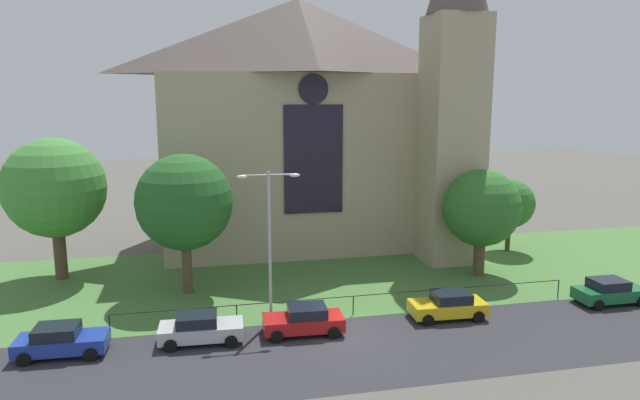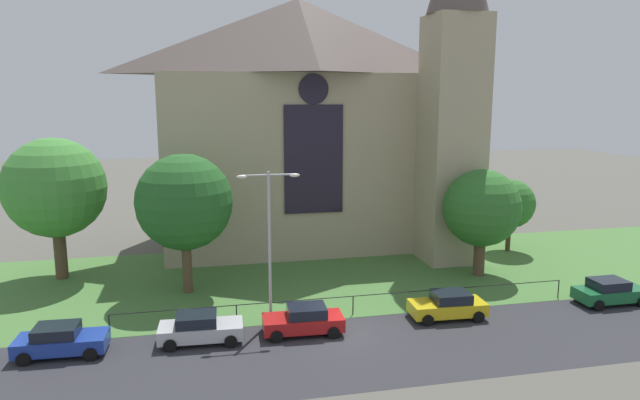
{
  "view_description": "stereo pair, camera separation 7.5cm",
  "coord_description": "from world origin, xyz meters",
  "px_view_note": "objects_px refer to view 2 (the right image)",
  "views": [
    {
      "loc": [
        -7.24,
        -27.18,
        12.39
      ],
      "look_at": [
        0.49,
        8.0,
        5.71
      ],
      "focal_mm": 31.89,
      "sensor_mm": 36.0,
      "label": 1
    },
    {
      "loc": [
        -7.17,
        -27.2,
        12.39
      ],
      "look_at": [
        0.49,
        8.0,
        5.71
      ],
      "focal_mm": 31.89,
      "sensor_mm": 36.0,
      "label": 2
    }
  ],
  "objects_px": {
    "parked_car_red": "(304,320)",
    "parked_car_yellow": "(448,305)",
    "church_building": "(309,121)",
    "tree_right_far": "(510,204)",
    "tree_left_near": "(184,202)",
    "parked_car_green": "(610,292)",
    "tree_right_near": "(482,208)",
    "parked_car_silver": "(200,328)",
    "parked_car_blue": "(61,340)",
    "tree_left_far": "(55,188)",
    "streetlamp_near": "(269,228)"
  },
  "relations": [
    {
      "from": "parked_car_red",
      "to": "parked_car_yellow",
      "type": "xyz_separation_m",
      "value": [
        8.33,
        0.36,
        0.0
      ]
    },
    {
      "from": "church_building",
      "to": "tree_right_far",
      "type": "bearing_deg",
      "value": -22.1
    },
    {
      "from": "tree_left_near",
      "to": "parked_car_green",
      "type": "xyz_separation_m",
      "value": [
        24.86,
        -7.49,
        -5.08
      ]
    },
    {
      "from": "tree_right_near",
      "to": "parked_car_silver",
      "type": "distance_m",
      "value": 20.77
    },
    {
      "from": "parked_car_red",
      "to": "tree_left_near",
      "type": "bearing_deg",
      "value": -49.89
    },
    {
      "from": "church_building",
      "to": "tree_right_far",
      "type": "relative_size",
      "value": 4.47
    },
    {
      "from": "parked_car_blue",
      "to": "tree_left_near",
      "type": "bearing_deg",
      "value": 55.65
    },
    {
      "from": "tree_left_far",
      "to": "streetlamp_near",
      "type": "distance_m",
      "value": 16.87
    },
    {
      "from": "tree_right_near",
      "to": "parked_car_green",
      "type": "distance_m",
      "value": 9.34
    },
    {
      "from": "tree_right_far",
      "to": "parked_car_yellow",
      "type": "xyz_separation_m",
      "value": [
        -10.74,
        -12.03,
        -3.11
      ]
    },
    {
      "from": "tree_left_near",
      "to": "parked_car_green",
      "type": "bearing_deg",
      "value": -16.76
    },
    {
      "from": "tree_right_near",
      "to": "parked_car_red",
      "type": "relative_size",
      "value": 1.74
    },
    {
      "from": "parked_car_yellow",
      "to": "parked_car_red",
      "type": "bearing_deg",
      "value": 5.13
    },
    {
      "from": "tree_right_far",
      "to": "parked_car_red",
      "type": "xyz_separation_m",
      "value": [
        -19.07,
        -12.39,
        -3.11
      ]
    },
    {
      "from": "tree_left_near",
      "to": "parked_car_blue",
      "type": "height_order",
      "value": "tree_left_near"
    },
    {
      "from": "tree_left_near",
      "to": "parked_car_red",
      "type": "height_order",
      "value": "tree_left_near"
    },
    {
      "from": "tree_left_far",
      "to": "parked_car_red",
      "type": "distance_m",
      "value": 19.99
    },
    {
      "from": "tree_right_near",
      "to": "tree_right_far",
      "type": "relative_size",
      "value": 1.28
    },
    {
      "from": "church_building",
      "to": "streetlamp_near",
      "type": "bearing_deg",
      "value": -108.36
    },
    {
      "from": "church_building",
      "to": "tree_right_near",
      "type": "distance_m",
      "value": 15.96
    },
    {
      "from": "parked_car_blue",
      "to": "parked_car_green",
      "type": "relative_size",
      "value": 1.02
    },
    {
      "from": "parked_car_silver",
      "to": "parked_car_green",
      "type": "relative_size",
      "value": 1.02
    },
    {
      "from": "parked_car_silver",
      "to": "parked_car_green",
      "type": "height_order",
      "value": "same"
    },
    {
      "from": "parked_car_green",
      "to": "tree_left_near",
      "type": "bearing_deg",
      "value": 163.4
    },
    {
      "from": "streetlamp_near",
      "to": "parked_car_red",
      "type": "relative_size",
      "value": 1.97
    },
    {
      "from": "streetlamp_near",
      "to": "tree_right_near",
      "type": "bearing_deg",
      "value": 19.03
    },
    {
      "from": "tree_left_near",
      "to": "streetlamp_near",
      "type": "height_order",
      "value": "tree_left_near"
    },
    {
      "from": "tree_right_near",
      "to": "parked_car_yellow",
      "type": "distance_m",
      "value": 9.57
    },
    {
      "from": "tree_right_far",
      "to": "streetlamp_near",
      "type": "bearing_deg",
      "value": -152.95
    },
    {
      "from": "parked_car_red",
      "to": "parked_car_blue",
      "type": "bearing_deg",
      "value": 2.53
    },
    {
      "from": "church_building",
      "to": "parked_car_yellow",
      "type": "height_order",
      "value": "church_building"
    },
    {
      "from": "parked_car_silver",
      "to": "church_building",
      "type": "bearing_deg",
      "value": 65.93
    },
    {
      "from": "tree_right_far",
      "to": "parked_car_silver",
      "type": "distance_m",
      "value": 27.53
    },
    {
      "from": "tree_right_near",
      "to": "tree_left_far",
      "type": "height_order",
      "value": "tree_left_far"
    },
    {
      "from": "parked_car_yellow",
      "to": "tree_left_near",
      "type": "bearing_deg",
      "value": -24.97
    },
    {
      "from": "church_building",
      "to": "parked_car_red",
      "type": "relative_size",
      "value": 6.08
    },
    {
      "from": "parked_car_green",
      "to": "tree_left_far",
      "type": "bearing_deg",
      "value": 160.07
    },
    {
      "from": "parked_car_red",
      "to": "parked_car_yellow",
      "type": "bearing_deg",
      "value": -174.88
    },
    {
      "from": "tree_right_far",
      "to": "streetlamp_near",
      "type": "distance_m",
      "value": 23.16
    },
    {
      "from": "tree_left_far",
      "to": "parked_car_blue",
      "type": "distance_m",
      "value": 13.97
    },
    {
      "from": "parked_car_blue",
      "to": "parked_car_yellow",
      "type": "height_order",
      "value": "same"
    },
    {
      "from": "church_building",
      "to": "parked_car_blue",
      "type": "relative_size",
      "value": 6.08
    },
    {
      "from": "tree_left_far",
      "to": "streetlamp_near",
      "type": "height_order",
      "value": "tree_left_far"
    },
    {
      "from": "parked_car_blue",
      "to": "parked_car_green",
      "type": "height_order",
      "value": "same"
    },
    {
      "from": "tree_right_near",
      "to": "parked_car_silver",
      "type": "xyz_separation_m",
      "value": [
        -19.11,
        -7.08,
        -4.0
      ]
    },
    {
      "from": "tree_right_far",
      "to": "parked_car_yellow",
      "type": "relative_size",
      "value": 1.36
    },
    {
      "from": "parked_car_blue",
      "to": "parked_car_silver",
      "type": "bearing_deg",
      "value": 2.95
    },
    {
      "from": "tree_right_far",
      "to": "tree_left_near",
      "type": "distance_m",
      "value": 25.59
    },
    {
      "from": "tree_left_near",
      "to": "parked_car_blue",
      "type": "bearing_deg",
      "value": -126.88
    },
    {
      "from": "tree_right_near",
      "to": "tree_left_near",
      "type": "xyz_separation_m",
      "value": [
        -19.81,
        0.73,
        1.08
      ]
    }
  ]
}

